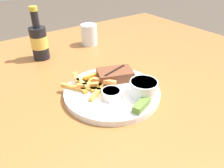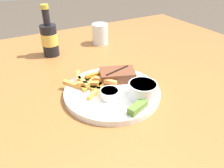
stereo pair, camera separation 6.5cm
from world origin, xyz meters
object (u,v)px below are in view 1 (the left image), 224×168
(coleslaw_cup, at_px, (144,88))
(drinking_glass, at_px, (89,35))
(steak_portion, at_px, (115,75))
(dinner_plate, at_px, (112,92))
(pickle_spear, at_px, (141,105))
(fork_utensil, at_px, (87,93))
(dipping_sauce_cup, at_px, (111,94))
(beer_bottle, at_px, (39,41))

(coleslaw_cup, bearing_deg, drinking_glass, 77.71)
(steak_portion, xyz_separation_m, coleslaw_cup, (0.01, -0.12, 0.01))
(dinner_plate, height_order, coleslaw_cup, coleslaw_cup)
(dinner_plate, bearing_deg, pickle_spear, -85.10)
(pickle_spear, distance_m, fork_utensil, 0.16)
(dipping_sauce_cup, xyz_separation_m, pickle_spear, (0.04, -0.09, -0.00))
(dinner_plate, xyz_separation_m, fork_utensil, (-0.07, 0.02, 0.01))
(dinner_plate, relative_size, beer_bottle, 1.41)
(coleslaw_cup, relative_size, dipping_sauce_cup, 1.45)
(dipping_sauce_cup, height_order, beer_bottle, beer_bottle)
(drinking_glass, bearing_deg, dinner_plate, -111.80)
(dinner_plate, height_order, dipping_sauce_cup, dipping_sauce_cup)
(steak_portion, bearing_deg, dinner_plate, -134.59)
(pickle_spear, xyz_separation_m, drinking_glass, (0.15, 0.52, 0.02))
(dinner_plate, relative_size, dipping_sauce_cup, 5.20)
(steak_portion, height_order, dipping_sauce_cup, steak_portion)
(beer_bottle, bearing_deg, steak_portion, -69.92)
(drinking_glass, bearing_deg, steak_portion, -107.98)
(coleslaw_cup, xyz_separation_m, pickle_spear, (-0.05, -0.04, -0.02))
(dinner_plate, bearing_deg, steak_portion, 45.41)
(dipping_sauce_cup, distance_m, drinking_glass, 0.47)
(steak_portion, height_order, coleslaw_cup, coleslaw_cup)
(dipping_sauce_cup, bearing_deg, coleslaw_cup, -28.11)
(steak_portion, relative_size, drinking_glass, 1.39)
(dipping_sauce_cup, xyz_separation_m, beer_bottle, (-0.05, 0.41, 0.04))
(dinner_plate, distance_m, dipping_sauce_cup, 0.05)
(pickle_spear, distance_m, drinking_glass, 0.54)
(steak_portion, xyz_separation_m, dipping_sauce_cup, (-0.07, -0.08, -0.00))
(pickle_spear, bearing_deg, steak_portion, 78.11)
(drinking_glass, bearing_deg, dipping_sauce_cup, -113.31)
(dinner_plate, relative_size, drinking_glass, 3.14)
(dipping_sauce_cup, distance_m, fork_utensil, 0.07)
(dinner_plate, bearing_deg, drinking_glass, 68.20)
(beer_bottle, bearing_deg, dinner_plate, -78.49)
(drinking_glass, bearing_deg, fork_utensil, -121.72)
(pickle_spear, xyz_separation_m, fork_utensil, (-0.08, 0.14, -0.01))
(steak_portion, xyz_separation_m, drinking_glass, (0.11, 0.35, 0.01))
(dipping_sauce_cup, relative_size, pickle_spear, 0.84)
(dinner_plate, xyz_separation_m, drinking_glass, (0.16, 0.40, 0.04))
(steak_portion, distance_m, fork_utensil, 0.12)
(pickle_spear, bearing_deg, beer_bottle, 99.95)
(pickle_spear, relative_size, fork_utensil, 0.51)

